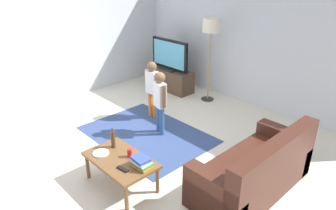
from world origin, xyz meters
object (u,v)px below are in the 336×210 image
(child_center, at_px, (160,98))
(soda_can, at_px, (130,153))
(child_near_tv, at_px, (152,85))
(bottle, at_px, (113,139))
(tv, at_px, (170,55))
(tv_remote, at_px, (123,169))
(tv_stand, at_px, (170,79))
(floor_lamp, at_px, (211,30))
(plate, at_px, (101,153))
(coffee_table, at_px, (121,162))
(book_stack, at_px, (141,162))
(couch, at_px, (258,173))

(child_center, bearing_deg, soda_can, -58.18)
(child_near_tv, distance_m, bottle, 1.87)
(tv, xyz_separation_m, tv_remote, (2.40, -3.09, -0.42))
(tv_stand, relative_size, floor_lamp, 0.67)
(tv_stand, bearing_deg, soda_can, -52.20)
(child_center, relative_size, plate, 5.19)
(soda_can, bearing_deg, coffee_table, -112.62)
(soda_can, bearing_deg, tv_stand, 127.80)
(plate, bearing_deg, child_center, 106.43)
(tv_stand, xyz_separation_m, floor_lamp, (1.05, 0.15, 1.30))
(book_stack, height_order, plate, book_stack)
(floor_lamp, distance_m, child_center, 2.03)
(child_center, relative_size, book_stack, 4.08)
(child_near_tv, bearing_deg, book_stack, -44.22)
(tv_stand, relative_size, soda_can, 10.00)
(child_near_tv, bearing_deg, tv_stand, 123.73)
(tv_stand, distance_m, tv_remote, 3.93)
(child_near_tv, bearing_deg, soda_can, -49.09)
(bottle, bearing_deg, child_near_tv, 122.36)
(tv, height_order, child_center, tv)
(bottle, bearing_deg, book_stack, -0.27)
(tv_stand, bearing_deg, coffee_table, -53.95)
(couch, bearing_deg, plate, -140.09)
(book_stack, bearing_deg, bottle, 179.73)
(floor_lamp, distance_m, tv_remote, 3.70)
(child_center, bearing_deg, couch, -3.70)
(floor_lamp, distance_m, soda_can, 3.41)
(coffee_table, distance_m, plate, 0.31)
(tv, xyz_separation_m, bottle, (1.88, -2.87, -0.30))
(child_center, distance_m, soda_can, 1.46)
(bottle, xyz_separation_m, plate, (0.02, -0.22, -0.12))
(floor_lamp, height_order, plate, floor_lamp)
(coffee_table, distance_m, book_stack, 0.36)
(book_stack, xyz_separation_m, soda_can, (-0.27, 0.02, 0.00))
(coffee_table, bearing_deg, tv, 126.24)
(book_stack, relative_size, bottle, 0.91)
(tv_stand, xyz_separation_m, child_center, (1.46, -1.64, 0.44))
(bottle, xyz_separation_m, soda_can, (0.35, 0.02, -0.07))
(child_near_tv, height_order, tv_remote, child_near_tv)
(couch, xyz_separation_m, child_center, (-2.03, 0.13, 0.40))
(tv_stand, xyz_separation_m, tv, (0.00, -0.02, 0.60))
(child_near_tv, distance_m, child_center, 0.67)
(floor_lamp, xyz_separation_m, child_near_tv, (-0.17, -1.46, -0.87))
(tv_remote, bearing_deg, plate, 171.45)
(tv, distance_m, soda_can, 3.63)
(tv_stand, relative_size, tv_remote, 7.06)
(couch, height_order, child_near_tv, child_near_tv)
(book_stack, bearing_deg, tv, 131.05)
(plate, bearing_deg, tv_remote, 0.00)
(tv, distance_m, book_stack, 3.83)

